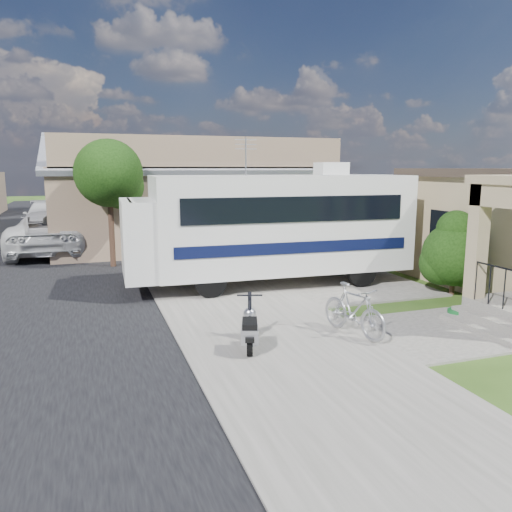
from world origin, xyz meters
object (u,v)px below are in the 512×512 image
object	(u,v)px
shrub	(455,252)
pickup_truck	(52,232)
bicycle	(354,313)
garden_hose	(457,315)
motorhome	(270,224)
van	(48,217)
scooter	(250,329)

from	to	relation	value
shrub	pickup_truck	xyz separation A→B (m)	(-11.23, 11.25, -0.33)
bicycle	garden_hose	world-z (taller)	bicycle
motorhome	garden_hose	xyz separation A→B (m)	(2.97, -4.82, -1.78)
pickup_truck	van	world-z (taller)	pickup_truck
garden_hose	van	bearing A→B (deg)	116.83
van	pickup_truck	bearing A→B (deg)	-86.83
shrub	garden_hose	xyz separation A→B (m)	(-1.54, -2.03, -1.13)
garden_hose	pickup_truck	bearing A→B (deg)	126.11
scooter	bicycle	bearing A→B (deg)	19.17
scooter	garden_hose	size ratio (longest dim) A/B	3.20
bicycle	pickup_truck	distance (m)	15.18
garden_hose	shrub	bearing A→B (deg)	52.77
scooter	garden_hose	distance (m)	5.36
bicycle	van	distance (m)	21.90
scooter	shrub	bearing A→B (deg)	37.44
van	bicycle	bearing A→B (deg)	-72.22
pickup_truck	garden_hose	xyz separation A→B (m)	(9.69, -13.28, -0.80)
motorhome	scooter	bearing A→B (deg)	-112.22
pickup_truck	shrub	bearing A→B (deg)	137.19
bicycle	van	world-z (taller)	van
pickup_truck	bicycle	bearing A→B (deg)	118.34
shrub	garden_hose	distance (m)	2.79
scooter	pickup_truck	world-z (taller)	pickup_truck
motorhome	shrub	size ratio (longest dim) A/B	3.59
motorhome	garden_hose	distance (m)	5.94
scooter	van	xyz separation A→B (m)	(-4.94, 20.70, 0.42)
motorhome	bicycle	world-z (taller)	motorhome
pickup_truck	garden_hose	size ratio (longest dim) A/B	14.28
pickup_truck	van	size ratio (longest dim) A/B	1.09
shrub	scooter	xyz separation A→B (m)	(-6.88, -2.42, -0.79)
shrub	van	xyz separation A→B (m)	(-11.82, 18.28, -0.37)
scooter	pickup_truck	xyz separation A→B (m)	(-4.35, 13.67, 0.46)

